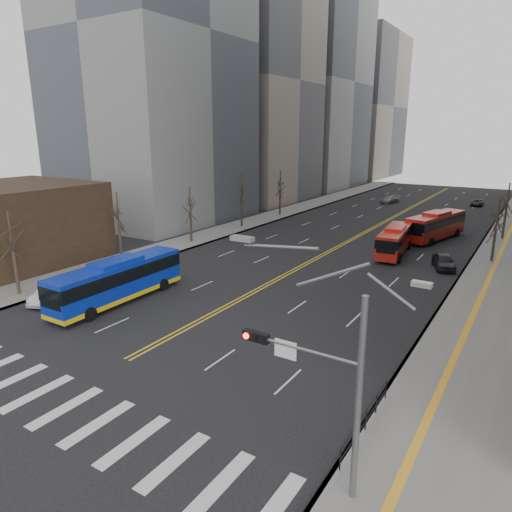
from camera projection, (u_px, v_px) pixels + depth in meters
ground at (51, 400)px, 23.05m from camera, size 220.00×220.00×0.00m
sidewalk_right at (511, 253)px, 50.72m from camera, size 7.00×130.00×0.15m
sidewalk_left at (254, 222)px, 68.22m from camera, size 5.00×130.00×0.15m
crosswalk at (51, 400)px, 23.05m from camera, size 26.70×4.00×0.01m
centerline at (383, 223)px, 67.91m from camera, size 0.55×100.00×0.01m
office_towers at (421, 61)px, 72.54m from camera, size 83.00×134.00×58.00m
signal_mast at (321, 371)px, 16.31m from camera, size 5.37×0.37×9.39m
pedestrian_railing at (366, 417)px, 20.36m from camera, size 0.06×6.06×1.02m
street_trees at (273, 204)px, 53.64m from camera, size 35.20×47.20×7.60m
blue_bus at (118, 280)px, 36.01m from camera, size 2.92×11.98×3.48m
red_bus_near at (395, 239)px, 49.90m from camera, size 3.29×10.04×3.16m
red_bus_far at (436, 224)px, 56.81m from camera, size 5.26×11.41×3.53m
car_white at (50, 293)px, 36.25m from camera, size 3.04×4.46×1.39m
car_dark_mid at (444, 261)px, 44.96m from camera, size 3.24×4.72×1.49m
car_silver at (390, 199)px, 86.40m from camera, size 3.09×5.02×1.36m
car_dark_far at (477, 203)px, 83.02m from camera, size 2.07×4.25×1.16m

